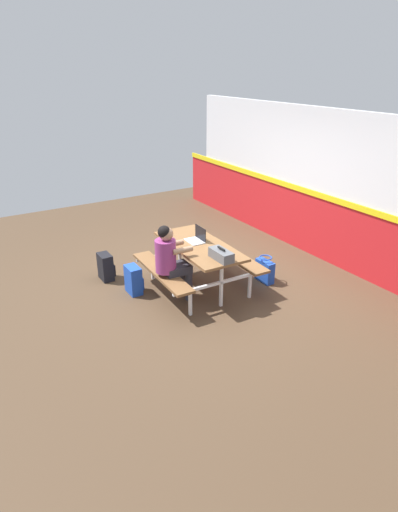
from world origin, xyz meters
name	(u,v)px	position (x,y,z in m)	size (l,w,h in m)	color
ground_plane	(189,280)	(0.00, 0.00, -0.01)	(10.00, 10.00, 0.02)	#4C3826
accent_backdrop	(309,185)	(0.00, 2.53, 1.25)	(8.00, 0.14, 2.60)	red
picnic_table_main	(199,255)	(0.33, 0.00, 0.57)	(1.69, 1.61, 0.74)	brown
student_nearer	(171,258)	(0.47, -0.56, 0.71)	(0.37, 0.53, 1.21)	#2D2D38
laptop_silver	(197,238)	(0.19, 0.04, 0.79)	(0.33, 0.23, 0.22)	silver
toolbox_grey	(221,255)	(0.96, -0.02, 0.81)	(0.40, 0.18, 0.18)	#595B60
backpack_dark	(106,267)	(-0.73, -1.13, 0.22)	(0.30, 0.22, 0.44)	black
tote_bag_bright	(265,270)	(0.69, 1.03, 0.19)	(0.34, 0.21, 0.43)	#1E47B2
satchel_spare	(134,280)	(-0.06, -0.93, 0.22)	(0.30, 0.22, 0.44)	#1E47B2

